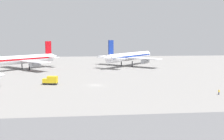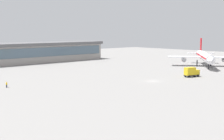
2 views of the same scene
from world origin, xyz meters
name	(u,v)px [view 1 (image 1 of 2)]	position (x,y,z in m)	size (l,w,h in m)	color
ground	(95,85)	(0.00, 0.00, 0.00)	(288.00, 288.00, 0.00)	gray
airplane_at_gate	(21,60)	(-38.89, 50.48, 5.63)	(40.31, 39.68, 15.50)	white
airplane_distant	(129,57)	(23.89, 62.66, 5.93)	(40.33, 43.69, 16.31)	white
catering_truck	(51,80)	(-16.65, 2.90, 1.70)	(5.88, 3.16, 3.30)	black
ground_crew_worker	(219,92)	(38.70, -20.13, 0.85)	(0.53, 0.53, 1.67)	#1E2338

